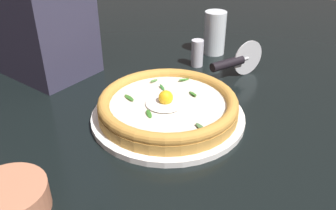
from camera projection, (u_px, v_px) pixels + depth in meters
ground_plane at (170, 134)px, 0.71m from camera, size 2.40×2.40×0.03m
pizza_plate at (168, 116)px, 0.73m from camera, size 0.31×0.31×0.01m
pizza at (168, 105)px, 0.72m from camera, size 0.28×0.28×0.06m
side_bowl at (9, 199)px, 0.51m from camera, size 0.11×0.11×0.04m
pizza_cutter at (235, 62)px, 0.87m from camera, size 0.07×0.15×0.09m
table_knife at (61, 60)px, 0.98m from camera, size 0.06×0.22×0.01m
drinking_glass at (214, 36)px, 1.01m from camera, size 0.06×0.06×0.12m
pepper_shaker at (197, 53)px, 0.94m from camera, size 0.03×0.03×0.07m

